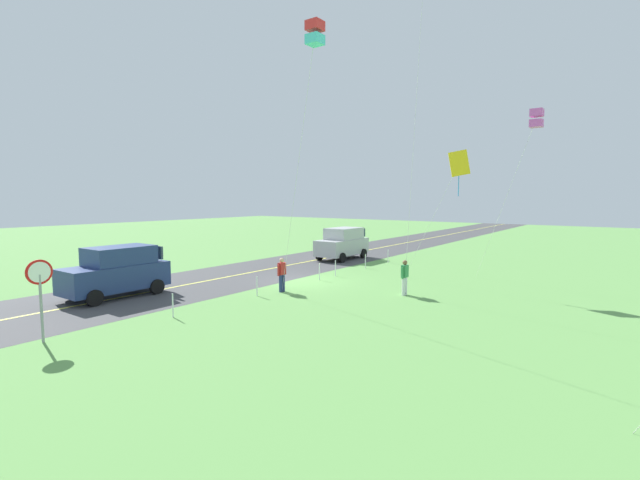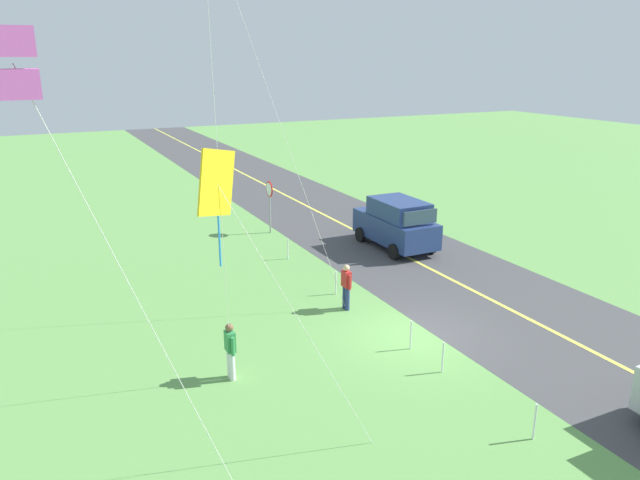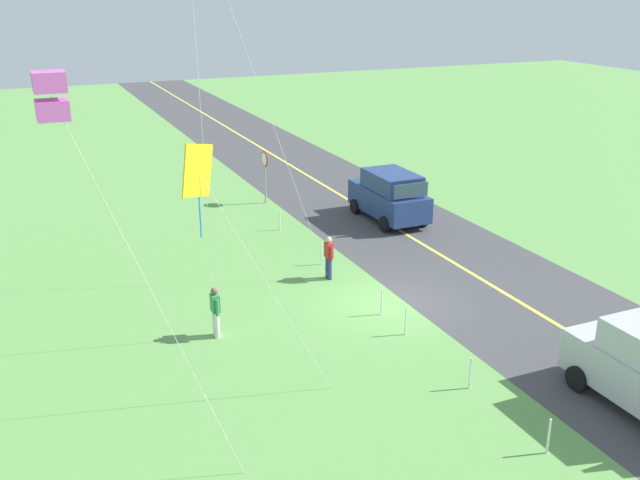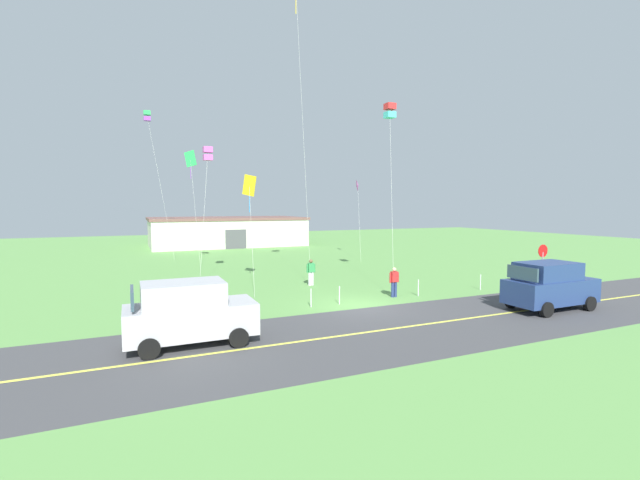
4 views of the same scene
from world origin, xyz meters
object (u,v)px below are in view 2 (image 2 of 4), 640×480
object	(u,v)px
stop_sign	(270,197)
person_adult_companion	(230,349)
kite_pink_drift	(219,189)
person_adult_near	(346,285)
kite_green_far	(14,65)
car_suv_foreground	(396,223)

from	to	relation	value
stop_sign	person_adult_companion	size ratio (longest dim) A/B	1.60
kite_pink_drift	person_adult_near	bearing A→B (deg)	-44.34
stop_sign	kite_green_far	size ratio (longest dim) A/B	0.30
kite_pink_drift	car_suv_foreground	bearing A→B (deg)	-45.16
stop_sign	car_suv_foreground	bearing A→B (deg)	-138.58
kite_green_far	kite_pink_drift	distance (m)	4.21
car_suv_foreground	person_adult_companion	bearing A→B (deg)	127.31
stop_sign	person_adult_near	world-z (taller)	stop_sign
stop_sign	kite_green_far	xyz separation A→B (m)	(-17.93, 10.25, 6.37)
car_suv_foreground	stop_sign	bearing A→B (deg)	41.42
person_adult_companion	kite_pink_drift	bearing A→B (deg)	3.69
person_adult_companion	kite_pink_drift	world-z (taller)	kite_pink_drift
stop_sign	person_adult_companion	bearing A→B (deg)	154.19
car_suv_foreground	person_adult_near	bearing A→B (deg)	133.86
person_adult_companion	kite_green_far	world-z (taller)	kite_green_far
car_suv_foreground	kite_pink_drift	world-z (taller)	kite_pink_drift
person_adult_near	person_adult_companion	world-z (taller)	same
car_suv_foreground	kite_green_far	world-z (taller)	kite_green_far
person_adult_near	person_adult_companion	distance (m)	5.66
person_adult_near	kite_green_far	size ratio (longest dim) A/B	0.19
stop_sign	kite_pink_drift	bearing A→B (deg)	155.87
stop_sign	kite_pink_drift	xyz separation A→B (m)	(-16.05, 7.19, 4.17)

